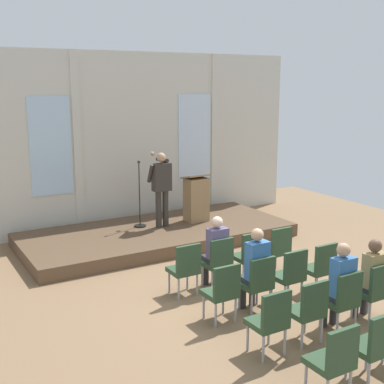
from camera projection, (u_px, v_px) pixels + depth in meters
The scene contains 24 objects.
ground_plane at pixel (255, 297), 8.73m from camera, with size 13.84×13.84×0.00m, color #846647.
rear_partition at pixel (128, 140), 12.77m from camera, with size 9.61×0.14×4.32m.
stage_platform at pixel (158, 234), 11.80m from camera, with size 6.11×2.67×0.29m, color brown.
speaker at pixel (161, 184), 11.73m from camera, with size 0.52×0.69×1.73m.
mic_stand at pixel (140, 212), 11.87m from camera, with size 0.28×0.28×1.55m.
lectern at pixel (196, 198), 12.33m from camera, with size 0.60×0.48×1.16m.
chair_r0_c0 at pixel (185, 266), 8.65m from camera, with size 0.46×0.44×0.94m.
chair_r0_c1 at pixel (218, 260), 8.98m from camera, with size 0.46×0.44×0.94m.
audience_r0_c1 at pixel (216, 248), 9.01m from camera, with size 0.36×0.39×1.31m.
chair_r0_c2 at pixel (249, 253), 9.31m from camera, with size 0.46×0.44×0.94m.
chair_r0_c3 at pixel (277, 248), 9.64m from camera, with size 0.46×0.44×0.94m.
chair_r1_c0 at pixel (223, 289), 7.70m from camera, with size 0.46×0.44×0.94m.
chair_r1_c1 at pixel (258, 281), 8.03m from camera, with size 0.46×0.44×0.94m.
audience_r1_c1 at pixel (255, 266), 8.04m from camera, with size 0.36×0.39×1.37m.
chair_r1_c2 at pixel (291, 273), 8.35m from camera, with size 0.46×0.44×0.94m.
chair_r1_c3 at pixel (321, 266), 8.68m from camera, with size 0.46×0.44×0.94m.
chair_r2_c0 at pixel (271, 319), 6.74m from camera, with size 0.46×0.44×0.94m.
chair_r2_c1 at pixel (308, 308), 7.07m from camera, with size 0.46×0.44×0.94m.
chair_r2_c2 at pixel (343, 298), 7.40m from camera, with size 0.46×0.44×0.94m.
audience_r2_c2 at pixel (340, 282), 7.42m from camera, with size 0.36×0.39×1.34m.
chair_r2_c3 at pixel (375, 289), 7.73m from camera, with size 0.46×0.44×0.94m.
audience_r2_c3 at pixel (371, 275), 7.76m from camera, with size 0.36×0.39×1.30m.
chair_r3_c0 at pixel (334, 358), 5.78m from camera, with size 0.46×0.44×0.94m.
chair_r3_c1 at pixel (375, 343), 6.11m from camera, with size 0.46×0.44×0.94m.
Camera 1 is at (-5.05, -6.50, 3.58)m, focal length 47.94 mm.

